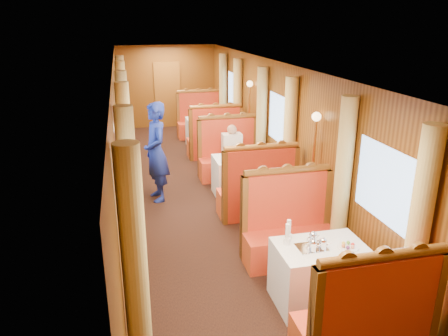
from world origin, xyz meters
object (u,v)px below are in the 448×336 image
object	(u,v)px
table_near	(319,274)
fruit_plate	(348,246)
banquette_near_aft	(288,232)
table_mid	(241,176)
teapot_left	(313,247)
table_far	(207,132)
banquette_mid_fwd	(257,193)
tea_tray	(312,248)
passenger	(232,147)
teapot_right	(323,246)
teapot_back	(313,239)
banquette_near_fwd	(364,327)
banquette_far_aft	(200,122)
banquette_far_fwd	(215,140)
rose_vase_mid	(240,149)
steward	(156,152)
banquette_mid_aft	(229,158)
rose_vase_far	(205,112)

from	to	relation	value
table_near	fruit_plate	size ratio (longest dim) A/B	4.39
banquette_near_aft	table_mid	bearing A→B (deg)	90.00
banquette_near_aft	teapot_left	world-z (taller)	banquette_near_aft
table_far	banquette_mid_fwd	bearing A→B (deg)	-90.00
table_near	tea_tray	size ratio (longest dim) A/B	3.09
passenger	tea_tray	bearing A→B (deg)	-91.76
banquette_near_aft	teapot_left	bearing A→B (deg)	-98.00
teapot_right	teapot_back	xyz separation A→B (m)	(-0.05, 0.16, 0.00)
banquette_near_fwd	teapot_back	distance (m)	1.16
banquette_near_aft	table_far	distance (m)	5.99
teapot_right	fruit_plate	distance (m)	0.31
banquette_near_aft	banquette_far_aft	bearing A→B (deg)	90.00
banquette_near_fwd	banquette_far_fwd	size ratio (longest dim) A/B	1.00
banquette_far_fwd	teapot_right	xyz separation A→B (m)	(-0.03, -6.07, 0.39)
table_near	banquette_mid_fwd	size ratio (longest dim) A/B	0.78
banquette_near_fwd	teapot_right	bearing A→B (deg)	91.90
banquette_mid_fwd	table_far	world-z (taller)	banquette_mid_fwd
teapot_back	fruit_plate	distance (m)	0.40
table_mid	banquette_far_fwd	distance (m)	2.49
banquette_far_fwd	banquette_near_aft	bearing A→B (deg)	-90.00
table_mid	rose_vase_mid	distance (m)	0.55
banquette_mid_fwd	steward	size ratio (longest dim) A/B	0.72
banquette_near_fwd	banquette_mid_aft	distance (m)	5.53
table_mid	steward	world-z (taller)	steward
steward	passenger	world-z (taller)	steward
tea_tray	rose_vase_far	xyz separation A→B (m)	(0.09, 7.03, 0.17)
tea_tray	steward	xyz separation A→B (m)	(-1.47, 3.65, 0.17)
table_near	table_mid	distance (m)	3.50
tea_tray	fruit_plate	world-z (taller)	fruit_plate
banquette_near_fwd	teapot_back	bearing A→B (deg)	94.26
table_near	banquette_mid_aft	bearing A→B (deg)	90.00
steward	passenger	size ratio (longest dim) A/B	2.44
teapot_right	fruit_plate	xyz separation A→B (m)	(0.31, -0.02, -0.04)
banquette_near_aft	table_mid	world-z (taller)	banquette_near_aft
fruit_plate	banquette_far_fwd	bearing A→B (deg)	92.64
table_mid	fruit_plate	distance (m)	3.63
banquette_near_fwd	rose_vase_mid	distance (m)	4.56
banquette_far_aft	rose_vase_mid	distance (m)	4.52
banquette_near_fwd	teapot_right	size ratio (longest dim) A/B	9.07
table_near	table_mid	size ratio (longest dim) A/B	1.00
table_far	teapot_left	world-z (taller)	teapot_left
tea_tray	teapot_back	world-z (taller)	teapot_back
banquette_far_fwd	rose_vase_far	size ratio (longest dim) A/B	3.72
table_near	teapot_right	size ratio (longest dim) A/B	7.11
teapot_back	passenger	distance (m)	4.17
table_near	fruit_plate	world-z (taller)	fruit_plate
banquette_far_aft	teapot_back	world-z (taller)	banquette_far_aft
banquette_near_aft	passenger	distance (m)	3.25
table_mid	banquette_mid_fwd	size ratio (longest dim) A/B	0.78
banquette_mid_fwd	passenger	distance (m)	1.79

